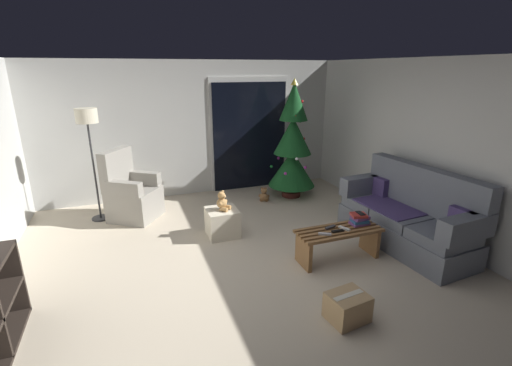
{
  "coord_description": "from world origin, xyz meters",
  "views": [
    {
      "loc": [
        -1.22,
        -3.65,
        2.35
      ],
      "look_at": [
        0.4,
        0.7,
        0.85
      ],
      "focal_mm": 25.02,
      "sensor_mm": 36.0,
      "label": 1
    }
  ],
  "objects_px": {
    "coffee_table": "(338,240)",
    "ottoman": "(222,222)",
    "couch": "(408,217)",
    "cardboard_box_taped_mid_floor": "(347,307)",
    "remote_white": "(344,228)",
    "remote_black": "(338,231)",
    "armchair": "(131,194)",
    "christmas_tree": "(293,147)",
    "teddy_bear_chestnut_by_tree": "(264,196)",
    "book_stack": "(359,219)",
    "remote_silver": "(325,234)",
    "floor_lamp": "(88,127)",
    "remote_graphite": "(330,227)",
    "teddy_bear_honey": "(222,202)",
    "cell_phone": "(360,213)"
  },
  "relations": [
    {
      "from": "book_stack",
      "to": "cardboard_box_taped_mid_floor",
      "type": "height_order",
      "value": "book_stack"
    },
    {
      "from": "cell_phone",
      "to": "floor_lamp",
      "type": "distance_m",
      "value": 4.15
    },
    {
      "from": "coffee_table",
      "to": "teddy_bear_honey",
      "type": "xyz_separation_m",
      "value": [
        -1.19,
        1.18,
        0.25
      ]
    },
    {
      "from": "remote_silver",
      "to": "ottoman",
      "type": "distance_m",
      "value": 1.59
    },
    {
      "from": "floor_lamp",
      "to": "teddy_bear_honey",
      "type": "relative_size",
      "value": 6.25
    },
    {
      "from": "ottoman",
      "to": "remote_black",
      "type": "bearing_deg",
      "value": -47.27
    },
    {
      "from": "remote_black",
      "to": "remote_white",
      "type": "relative_size",
      "value": 1.0
    },
    {
      "from": "floor_lamp",
      "to": "teddy_bear_honey",
      "type": "bearing_deg",
      "value": -36.66
    },
    {
      "from": "coffee_table",
      "to": "remote_graphite",
      "type": "bearing_deg",
      "value": 135.07
    },
    {
      "from": "armchair",
      "to": "cell_phone",
      "type": "bearing_deg",
      "value": -39.6
    },
    {
      "from": "couch",
      "to": "floor_lamp",
      "type": "height_order",
      "value": "floor_lamp"
    },
    {
      "from": "teddy_bear_honey",
      "to": "cardboard_box_taped_mid_floor",
      "type": "height_order",
      "value": "teddy_bear_honey"
    },
    {
      "from": "couch",
      "to": "remote_black",
      "type": "xyz_separation_m",
      "value": [
        -1.19,
        -0.09,
        0.03
      ]
    },
    {
      "from": "couch",
      "to": "remote_silver",
      "type": "relative_size",
      "value": 12.75
    },
    {
      "from": "couch",
      "to": "cardboard_box_taped_mid_floor",
      "type": "relative_size",
      "value": 4.9
    },
    {
      "from": "book_stack",
      "to": "armchair",
      "type": "height_order",
      "value": "armchair"
    },
    {
      "from": "remote_white",
      "to": "coffee_table",
      "type": "bearing_deg",
      "value": 144.99
    },
    {
      "from": "coffee_table",
      "to": "ottoman",
      "type": "bearing_deg",
      "value": 135.31
    },
    {
      "from": "book_stack",
      "to": "remote_silver",
      "type": "bearing_deg",
      "value": -168.36
    },
    {
      "from": "teddy_bear_chestnut_by_tree",
      "to": "ottoman",
      "type": "bearing_deg",
      "value": -135.33
    },
    {
      "from": "cell_phone",
      "to": "christmas_tree",
      "type": "relative_size",
      "value": 0.07
    },
    {
      "from": "cell_phone",
      "to": "remote_white",
      "type": "bearing_deg",
      "value": -160.13
    },
    {
      "from": "remote_silver",
      "to": "teddy_bear_honey",
      "type": "xyz_separation_m",
      "value": [
        -0.94,
        1.25,
        0.1
      ]
    },
    {
      "from": "remote_black",
      "to": "christmas_tree",
      "type": "relative_size",
      "value": 0.07
    },
    {
      "from": "remote_graphite",
      "to": "remote_black",
      "type": "relative_size",
      "value": 1.0
    },
    {
      "from": "remote_white",
      "to": "floor_lamp",
      "type": "relative_size",
      "value": 0.09
    },
    {
      "from": "christmas_tree",
      "to": "armchair",
      "type": "xyz_separation_m",
      "value": [
        -2.89,
        -0.04,
        -0.56
      ]
    },
    {
      "from": "teddy_bear_chestnut_by_tree",
      "to": "remote_black",
      "type": "bearing_deg",
      "value": -88.35
    },
    {
      "from": "christmas_tree",
      "to": "teddy_bear_honey",
      "type": "distance_m",
      "value": 2.1
    },
    {
      "from": "christmas_tree",
      "to": "teddy_bear_chestnut_by_tree",
      "type": "relative_size",
      "value": 7.67
    },
    {
      "from": "coffee_table",
      "to": "remote_black",
      "type": "distance_m",
      "value": 0.17
    },
    {
      "from": "cardboard_box_taped_mid_floor",
      "to": "armchair",
      "type": "bearing_deg",
      "value": 118.82
    },
    {
      "from": "coffee_table",
      "to": "ottoman",
      "type": "relative_size",
      "value": 2.5
    },
    {
      "from": "teddy_bear_chestnut_by_tree",
      "to": "remote_silver",
      "type": "bearing_deg",
      "value": -93.14
    },
    {
      "from": "remote_white",
      "to": "cell_phone",
      "type": "bearing_deg",
      "value": -6.46
    },
    {
      "from": "ottoman",
      "to": "teddy_bear_honey",
      "type": "bearing_deg",
      "value": -44.69
    },
    {
      "from": "teddy_bear_honey",
      "to": "cardboard_box_taped_mid_floor",
      "type": "distance_m",
      "value": 2.34
    },
    {
      "from": "coffee_table",
      "to": "remote_graphite",
      "type": "relative_size",
      "value": 7.05
    },
    {
      "from": "remote_white",
      "to": "book_stack",
      "type": "distance_m",
      "value": 0.28
    },
    {
      "from": "remote_black",
      "to": "armchair",
      "type": "bearing_deg",
      "value": -134.28
    },
    {
      "from": "coffee_table",
      "to": "remote_silver",
      "type": "distance_m",
      "value": 0.3
    },
    {
      "from": "armchair",
      "to": "ottoman",
      "type": "relative_size",
      "value": 2.57
    },
    {
      "from": "christmas_tree",
      "to": "teddy_bear_chestnut_by_tree",
      "type": "distance_m",
      "value": 1.04
    },
    {
      "from": "floor_lamp",
      "to": "cardboard_box_taped_mid_floor",
      "type": "height_order",
      "value": "floor_lamp"
    },
    {
      "from": "remote_graphite",
      "to": "teddy_bear_honey",
      "type": "xyz_separation_m",
      "value": [
        -1.11,
        1.1,
        0.1
      ]
    },
    {
      "from": "remote_white",
      "to": "cell_phone",
      "type": "distance_m",
      "value": 0.32
    },
    {
      "from": "couch",
      "to": "teddy_bear_honey",
      "type": "distance_m",
      "value": 2.59
    },
    {
      "from": "remote_black",
      "to": "christmas_tree",
      "type": "xyz_separation_m",
      "value": [
        0.54,
        2.42,
        0.53
      ]
    },
    {
      "from": "remote_white",
      "to": "ottoman",
      "type": "height_order",
      "value": "remote_white"
    },
    {
      "from": "christmas_tree",
      "to": "teddy_bear_chestnut_by_tree",
      "type": "bearing_deg",
      "value": -169.22
    }
  ]
}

